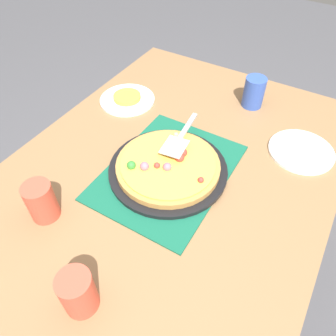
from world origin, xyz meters
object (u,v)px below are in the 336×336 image
Objects in this scene: plate_near_left at (127,100)px; pizza_server at (180,138)px; pizza at (168,165)px; served_slice_left at (127,97)px; plate_side at (301,151)px; cup_near at (78,292)px; cup_corner at (41,201)px; pizza_pan at (168,170)px; cup_far at (254,92)px.

plate_near_left is 0.38m from pizza_server.
pizza_server is (0.10, 0.01, 0.04)m from pizza.
plate_side is at bearing -85.46° from served_slice_left.
cup_near is (-0.72, -0.38, 0.06)m from plate_near_left.
pizza is 2.75× the size of cup_corner.
pizza_pan is at bearing -52.62° from pizza.
cup_corner is (-0.58, -0.13, 0.06)m from plate_near_left.
cup_near is 0.51× the size of pizza_server.
plate_near_left is at bearing 28.10° from cup_near.
served_slice_left is 0.92× the size of cup_far.
served_slice_left is 0.92× the size of cup_corner.
plate_side is at bearing -47.77° from pizza_pan.
served_slice_left is 0.47× the size of pizza_server.
cup_far is at bearing 54.76° from plate_side.
pizza_server is at bearing -115.76° from plate_near_left.
cup_corner is at bearing 145.85° from pizza.
pizza is 0.50m from cup_far.
cup_near is at bearing -119.06° from cup_corner.
pizza_pan is at bearing -34.17° from cup_corner.
plate_side is 0.42m from pizza_server.
plate_near_left is at bearing 94.54° from plate_side.
pizza is 3.00× the size of served_slice_left.
plate_side is (0.05, -0.69, 0.00)m from plate_near_left.
pizza reaches higher than plate_side.
pizza_server is at bearing 164.13° from cup_far.
cup_near is 1.00× the size of cup_corner.
plate_near_left is 2.00× the size of served_slice_left.
cup_near and cup_corner have the same top height.
cup_near reaches higher than pizza_pan.
served_slice_left is at bearing 0.00° from plate_near_left.
plate_near_left is 0.59m from cup_corner.
cup_far reaches higher than plate_side.
pizza is at bearing 5.14° from cup_near.
cup_far is (0.95, -0.06, 0.00)m from cup_near.
plate_near_left is at bearing 0.00° from served_slice_left.
cup_near is 1.00× the size of cup_far.
plate_near_left is 0.94× the size of pizza_server.
served_slice_left is (0.26, 0.34, 0.01)m from pizza_pan.
pizza_server is at bearing 6.11° from pizza.
cup_near reaches higher than plate_side.
pizza_pan is at bearing 132.23° from plate_side.
served_slice_left is (0.00, 0.00, 0.01)m from plate_near_left.
pizza_pan is 1.73× the size of plate_near_left.
pizza_server is at bearing -115.76° from served_slice_left.
plate_side is (0.31, -0.34, -0.03)m from pizza.
pizza_pan is 1.63× the size of pizza_server.
plate_near_left is 1.00× the size of plate_side.
cup_corner is at bearing 153.69° from pizza_server.
served_slice_left is at bearing 117.18° from cup_far.
cup_corner is at bearing 138.40° from plate_side.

